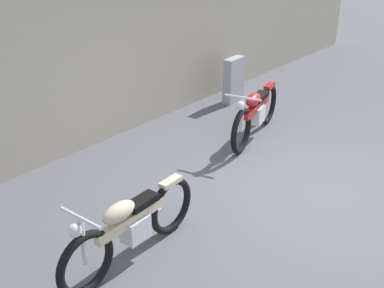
{
  "coord_description": "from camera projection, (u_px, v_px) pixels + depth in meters",
  "views": [
    {
      "loc": [
        -5.38,
        -2.22,
        3.39
      ],
      "look_at": [
        -0.71,
        1.63,
        0.55
      ],
      "focal_mm": 43.34,
      "sensor_mm": 36.0,
      "label": 1
    }
  ],
  "objects": [
    {
      "name": "ground_plane",
      "position": [
        314.0,
        194.0,
        6.47
      ],
      "size": [
        40.0,
        40.0,
        0.0
      ],
      "primitive_type": "plane",
      "color": "#56565B"
    },
    {
      "name": "building_wall",
      "position": [
        121.0,
        51.0,
        8.06
      ],
      "size": [
        18.0,
        0.3,
        2.87
      ],
      "primitive_type": "cube",
      "color": "#B2A893",
      "rests_on": "ground_plane"
    },
    {
      "name": "stone_marker",
      "position": [
        234.0,
        80.0,
        9.76
      ],
      "size": [
        0.56,
        0.23,
        0.94
      ],
      "primitive_type": "cube",
      "rotation": [
        0.0,
        0.0,
        0.06
      ],
      "color": "#9E9EA3",
      "rests_on": "ground_plane"
    },
    {
      "name": "motorcycle_red",
      "position": [
        256.0,
        112.0,
        8.05
      ],
      "size": [
        2.14,
        0.75,
        0.98
      ],
      "rotation": [
        0.0,
        0.0,
        3.37
      ],
      "color": "black",
      "rests_on": "ground_plane"
    },
    {
      "name": "motorcycle_cream",
      "position": [
        131.0,
        226.0,
        5.03
      ],
      "size": [
        2.04,
        0.57,
        0.91
      ],
      "rotation": [
        0.0,
        0.0,
        3.18
      ],
      "color": "black",
      "rests_on": "ground_plane"
    }
  ]
}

